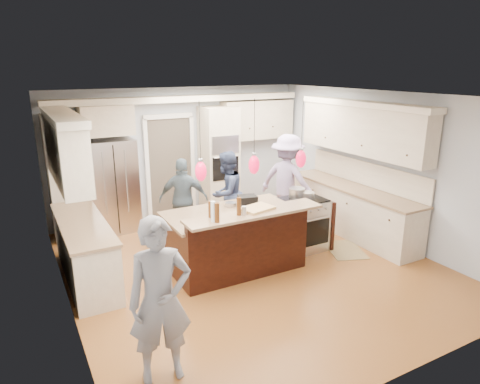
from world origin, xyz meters
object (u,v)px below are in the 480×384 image
object	(u,v)px
kitchen_island	(235,239)
island_range	(304,224)
refrigerator	(112,186)
person_far_left	(226,193)
person_bar_end	(160,301)

from	to	relation	value
kitchen_island	island_range	distance (m)	1.41
kitchen_island	island_range	xyz separation A→B (m)	(1.41, 0.08, -0.03)
refrigerator	person_far_left	world-z (taller)	refrigerator
refrigerator	kitchen_island	world-z (taller)	refrigerator
refrigerator	kitchen_island	xyz separation A→B (m)	(1.30, -2.57, -0.41)
kitchen_island	refrigerator	bearing A→B (deg)	116.88
refrigerator	person_far_left	distance (m)	2.21
island_range	person_bar_end	world-z (taller)	person_bar_end
island_range	kitchen_island	bearing A→B (deg)	-176.92
person_bar_end	person_far_left	world-z (taller)	person_bar_end
kitchen_island	person_far_left	distance (m)	1.51
kitchen_island	person_far_left	world-z (taller)	person_far_left
refrigerator	person_far_left	size ratio (longest dim) A/B	1.12
refrigerator	person_far_left	xyz separation A→B (m)	(1.85, -1.20, -0.10)
kitchen_island	person_far_left	xyz separation A→B (m)	(0.55, 1.37, 0.32)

